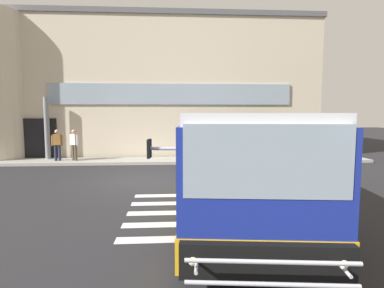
{
  "coord_description": "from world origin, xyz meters",
  "views": [
    {
      "loc": [
        1.03,
        -12.51,
        2.7
      ],
      "look_at": [
        1.8,
        -0.37,
        1.5
      ],
      "focal_mm": 29.38,
      "sensor_mm": 36.0,
      "label": 1
    }
  ],
  "objects_px": {
    "bus_main_foreground": "(232,155)",
    "passenger_by_doorway": "(74,143)",
    "passenger_near_column": "(57,143)",
    "entry_support_column": "(47,128)"
  },
  "relations": [
    {
      "from": "bus_main_foreground",
      "to": "passenger_by_doorway",
      "type": "bearing_deg",
      "value": 135.83
    },
    {
      "from": "passenger_near_column",
      "to": "entry_support_column",
      "type": "bearing_deg",
      "value": 136.13
    },
    {
      "from": "passenger_near_column",
      "to": "passenger_by_doorway",
      "type": "bearing_deg",
      "value": -0.67
    },
    {
      "from": "bus_main_foreground",
      "to": "passenger_by_doorway",
      "type": "relative_size",
      "value": 7.53
    },
    {
      "from": "passenger_near_column",
      "to": "bus_main_foreground",
      "type": "bearing_deg",
      "value": -40.9
    },
    {
      "from": "entry_support_column",
      "to": "passenger_near_column",
      "type": "relative_size",
      "value": 2.06
    },
    {
      "from": "entry_support_column",
      "to": "bus_main_foreground",
      "type": "distance_m",
      "value": 11.85
    },
    {
      "from": "entry_support_column",
      "to": "bus_main_foreground",
      "type": "xyz_separation_m",
      "value": [
        8.91,
        -7.8,
        -0.54
      ]
    },
    {
      "from": "entry_support_column",
      "to": "passenger_by_doorway",
      "type": "xyz_separation_m",
      "value": [
        1.69,
        -0.78,
        -0.79
      ]
    },
    {
      "from": "entry_support_column",
      "to": "passenger_near_column",
      "type": "distance_m",
      "value": 1.36
    }
  ]
}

